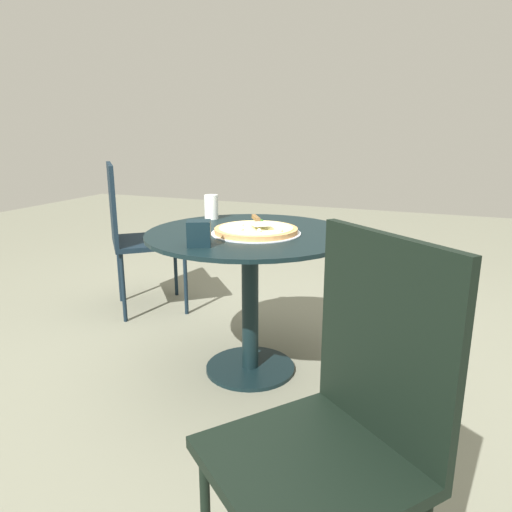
% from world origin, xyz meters
% --- Properties ---
extents(ground_plane, '(10.00, 10.00, 0.00)m').
position_xyz_m(ground_plane, '(0.00, 0.00, 0.00)').
color(ground_plane, '#6C6D5B').
extents(patio_table, '(0.94, 0.94, 0.68)m').
position_xyz_m(patio_table, '(0.00, 0.00, 0.52)').
color(patio_table, black).
rests_on(patio_table, ground).
extents(pizza_on_tray, '(0.40, 0.40, 0.05)m').
position_xyz_m(pizza_on_tray, '(0.04, -0.02, 0.70)').
color(pizza_on_tray, silver).
rests_on(pizza_on_tray, patio_table).
extents(pizza_server, '(0.16, 0.20, 0.02)m').
position_xyz_m(pizza_server, '(0.03, 0.01, 0.73)').
color(pizza_server, silver).
rests_on(pizza_server, pizza_on_tray).
extents(drinking_cup, '(0.07, 0.07, 0.12)m').
position_xyz_m(drinking_cup, '(-0.31, 0.22, 0.74)').
color(drinking_cup, white).
rests_on(drinking_cup, patio_table).
extents(napkin_dispenser, '(0.12, 0.11, 0.10)m').
position_xyz_m(napkin_dispenser, '(-0.08, -0.32, 0.73)').
color(napkin_dispenser, black).
rests_on(napkin_dispenser, patio_table).
extents(patio_chair_near, '(0.57, 0.57, 0.92)m').
position_xyz_m(patio_chair_near, '(0.64, -1.01, 0.52)').
color(patio_chair_near, black).
rests_on(patio_chair_near, ground).
extents(patio_chair_far, '(0.61, 0.61, 0.93)m').
position_xyz_m(patio_chair_far, '(-0.98, 0.47, 0.53)').
color(patio_chair_far, black).
rests_on(patio_chair_far, ground).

